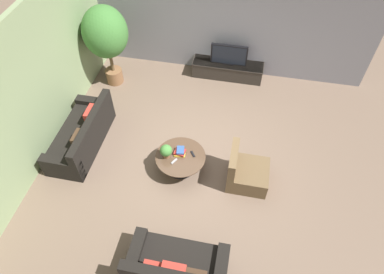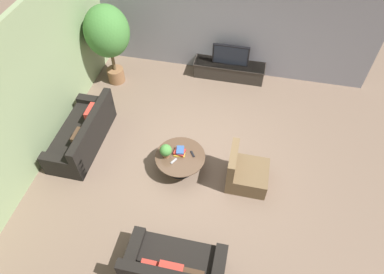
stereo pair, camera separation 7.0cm
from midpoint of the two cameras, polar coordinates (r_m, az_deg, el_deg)
The scene contains 14 objects.
ground_plane at distance 7.40m, azimuth 1.14°, elevation -3.88°, with size 24.00×24.00×0.00m, color brown.
back_wall_stone at distance 8.85m, azimuth 5.77°, elevation 19.07°, with size 7.40×0.12×3.00m, color gray.
side_wall_left at distance 7.54m, azimuth -23.69°, elevation 8.78°, with size 0.12×7.40×3.00m, color gray.
media_console at distance 9.28m, azimuth 6.43°, elevation 11.06°, with size 1.86×0.50×0.42m.
television at distance 9.00m, azimuth 6.69°, elevation 13.40°, with size 0.93×0.13×0.55m.
coffee_table at distance 7.04m, azimuth -1.67°, elevation -3.83°, with size 1.02×1.02×0.42m.
couch_by_wall at distance 7.85m, azimuth -17.49°, elevation 0.42°, with size 0.84×1.97×0.84m.
couch_near_entry at distance 5.99m, azimuth -2.57°, elevation -21.02°, with size 1.62×0.84×0.84m.
armchair_wicker at distance 6.96m, azimuth 9.11°, elevation -5.97°, with size 0.80×0.76×0.86m.
potted_palm_tall at distance 8.63m, azimuth -13.70°, elevation 16.40°, with size 1.07×1.07×2.11m.
potted_plant_tabletop at distance 6.83m, azimuth -4.10°, elevation -2.29°, with size 0.25×0.25×0.31m.
book_stack at distance 6.96m, azimuth -1.75°, elevation -2.43°, with size 0.23×0.24×0.11m.
remote_black at distance 6.97m, azimuth 0.38°, elevation -2.84°, with size 0.04×0.16×0.02m, color black.
remote_silver at distance 6.86m, azimuth -2.77°, elevation -4.02°, with size 0.04×0.16×0.02m, color gray.
Camera 2 is at (0.83, -4.36, 5.93)m, focal length 32.00 mm.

